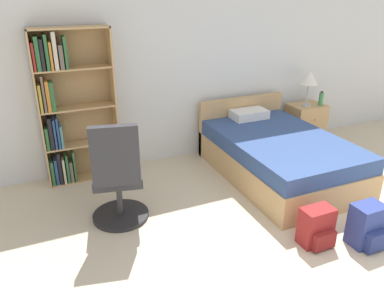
# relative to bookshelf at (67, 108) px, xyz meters

# --- Properties ---
(wall_back) EXTENTS (9.00, 0.06, 2.60)m
(wall_back) POSITION_rel_bookshelf_xyz_m (2.00, 0.17, 0.36)
(wall_back) COLOR silver
(wall_back) RESTS_ON ground_plane
(bookshelf) EXTENTS (0.88, 0.26, 1.85)m
(bookshelf) POSITION_rel_bookshelf_xyz_m (0.00, 0.00, 0.00)
(bookshelf) COLOR tan
(bookshelf) RESTS_ON ground_plane
(bed) EXTENTS (1.32, 2.02, 0.80)m
(bed) POSITION_rel_bookshelf_xyz_m (2.39, -0.89, -0.66)
(bed) COLOR tan
(bed) RESTS_ON ground_plane
(office_chair) EXTENTS (0.59, 0.65, 1.13)m
(office_chair) POSITION_rel_bookshelf_xyz_m (0.30, -1.16, -0.45)
(office_chair) COLOR #232326
(office_chair) RESTS_ON ground_plane
(nightstand) EXTENTS (0.53, 0.42, 0.60)m
(nightstand) POSITION_rel_bookshelf_xyz_m (3.47, -0.12, -0.65)
(nightstand) COLOR tan
(nightstand) RESTS_ON ground_plane
(table_lamp) EXTENTS (0.27, 0.27, 0.53)m
(table_lamp) POSITION_rel_bookshelf_xyz_m (3.42, -0.15, 0.07)
(table_lamp) COLOR #B2B2B7
(table_lamp) RESTS_ON nightstand
(water_bottle) EXTENTS (0.07, 0.07, 0.21)m
(water_bottle) POSITION_rel_bookshelf_xyz_m (3.63, -0.22, -0.25)
(water_bottle) COLOR #3F8C4C
(water_bottle) RESTS_ON nightstand
(backpack_blue) EXTENTS (0.29, 0.28, 0.41)m
(backpack_blue) POSITION_rel_bookshelf_xyz_m (2.33, -2.43, -0.75)
(backpack_blue) COLOR navy
(backpack_blue) RESTS_ON ground_plane
(backpack_red) EXTENTS (0.30, 0.25, 0.37)m
(backpack_red) POSITION_rel_bookshelf_xyz_m (1.90, -2.24, -0.77)
(backpack_red) COLOR maroon
(backpack_red) RESTS_ON ground_plane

